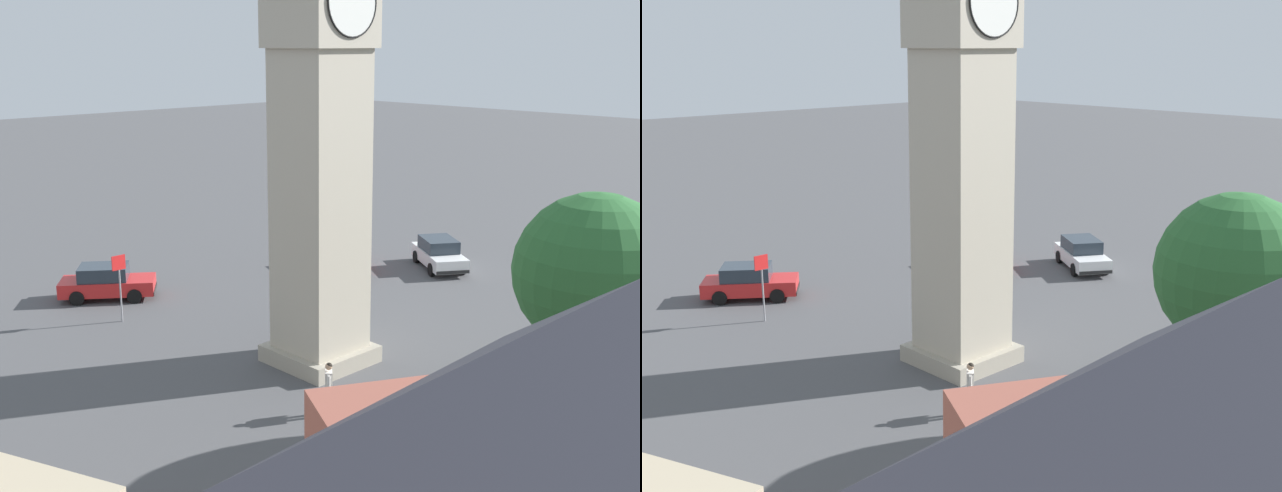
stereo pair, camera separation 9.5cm
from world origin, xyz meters
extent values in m
plane|color=#4C4C4F|center=(0.00, 0.00, 0.00)|extent=(200.00, 200.00, 0.00)
cube|color=#A59C89|center=(0.00, 0.00, 0.30)|extent=(3.15, 3.15, 0.60)
cube|color=#B7AD99|center=(0.00, 0.00, 5.76)|extent=(2.52, 2.52, 10.31)
cube|color=#B7AD99|center=(0.00, 0.00, 12.30)|extent=(2.82, 2.82, 2.77)
cylinder|color=white|center=(0.00, 1.44, 12.30)|extent=(2.12, 0.04, 2.12)
torus|color=black|center=(0.00, 1.45, 12.30)|extent=(2.18, 0.06, 2.18)
cube|color=black|center=(0.32, 1.48, 12.30)|extent=(0.80, 0.02, 0.04)
cylinder|color=white|center=(0.00, -1.44, 12.30)|extent=(2.12, 0.04, 2.12)
torus|color=black|center=(0.00, -1.45, 12.30)|extent=(2.18, 0.06, 2.18)
cube|color=red|center=(9.19, 8.23, 0.59)|extent=(3.17, 4.44, 0.64)
cube|color=#28333D|center=(9.24, 8.37, 1.21)|extent=(2.26, 2.54, 0.64)
cylinder|color=black|center=(9.44, 6.78, 0.32)|extent=(0.45, 0.68, 0.64)
cylinder|color=black|center=(7.97, 7.41, 0.32)|extent=(0.45, 0.68, 0.64)
cylinder|color=black|center=(10.40, 9.05, 0.32)|extent=(0.45, 0.68, 0.64)
cylinder|color=black|center=(8.93, 9.67, 0.32)|extent=(0.45, 0.68, 0.64)
cube|color=black|center=(8.39, 6.37, 0.37)|extent=(1.58, 0.76, 0.16)
cube|color=white|center=(12.70, 4.51, 0.59)|extent=(3.67, 4.36, 0.64)
cube|color=#28333D|center=(12.79, 4.64, 1.21)|extent=(2.46, 2.61, 0.64)
cylinder|color=black|center=(12.70, 3.05, 0.32)|extent=(0.53, 0.66, 0.64)
cylinder|color=black|center=(11.36, 3.92, 0.32)|extent=(0.53, 0.66, 0.64)
cylinder|color=black|center=(14.05, 5.10, 0.32)|extent=(0.53, 0.66, 0.64)
cylinder|color=black|center=(12.71, 5.98, 0.32)|extent=(0.53, 0.66, 0.64)
cube|color=black|center=(11.60, 2.82, 0.37)|extent=(1.46, 1.01, 0.16)
cylinder|color=black|center=(9.41, -6.95, 0.32)|extent=(0.66, 0.52, 0.64)
cube|color=black|center=(8.32, -7.22, 0.37)|extent=(0.97, 1.48, 0.16)
cube|color=red|center=(-1.84, 11.73, 0.59)|extent=(4.30, 3.82, 0.64)
cube|color=#28333D|center=(-1.96, 11.82, 1.21)|extent=(2.62, 2.51, 0.64)
cylinder|color=black|center=(-0.38, 11.63, 0.32)|extent=(0.64, 0.56, 0.64)
cylinder|color=black|center=(-1.34, 10.35, 0.32)|extent=(0.64, 0.56, 0.64)
cylinder|color=black|center=(-2.34, 13.11, 0.32)|extent=(0.64, 0.56, 0.64)
cylinder|color=black|center=(-3.30, 11.83, 0.32)|extent=(0.64, 0.56, 0.64)
cube|color=black|center=(-0.22, 10.51, 0.37)|extent=(1.10, 1.40, 0.16)
cylinder|color=#2D3351|center=(-2.77, -3.26, 0.41)|extent=(0.13, 0.13, 0.82)
cylinder|color=#2D3351|center=(-2.64, -3.13, 0.41)|extent=(0.13, 0.13, 0.82)
cube|color=white|center=(-2.71, -3.20, 1.12)|extent=(0.41, 0.41, 0.60)
cylinder|color=white|center=(-2.87, -3.37, 1.07)|extent=(0.09, 0.09, 0.60)
cylinder|color=white|center=(-2.54, -3.03, 1.07)|extent=(0.09, 0.09, 0.60)
sphere|color=tan|center=(-2.71, -3.20, 1.57)|extent=(0.22, 0.22, 0.22)
sphere|color=black|center=(-2.70, -3.20, 1.59)|extent=(0.20, 0.20, 0.20)
cylinder|color=brown|center=(1.63, -9.21, 1.69)|extent=(0.44, 0.44, 3.37)
sphere|color=#28602D|center=(1.63, -9.21, 4.94)|extent=(4.47, 4.47, 4.47)
cylinder|color=gray|center=(-2.96, 8.64, 1.10)|extent=(0.07, 0.07, 2.20)
cube|color=red|center=(-2.96, 8.64, 2.50)|extent=(0.60, 0.04, 0.60)
camera|label=1|loc=(-18.28, -19.01, 11.05)|focal=44.27mm
camera|label=2|loc=(-18.21, -19.08, 11.05)|focal=44.27mm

